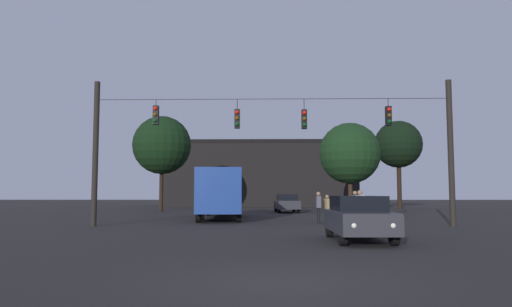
{
  "coord_description": "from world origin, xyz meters",
  "views": [
    {
      "loc": [
        -0.28,
        -8.81,
        1.61
      ],
      "look_at": [
        -0.79,
        15.08,
        3.61
      ],
      "focal_mm": 33.39,
      "sensor_mm": 36.0,
      "label": 1
    }
  ],
  "objects_px": {
    "pedestrian_crossing_left": "(318,206)",
    "pedestrian_crossing_center": "(355,204)",
    "pedestrian_near_bus": "(360,206)",
    "tree_right_far": "(162,145)",
    "tree_behind_building": "(398,145)",
    "car_near_right": "(358,217)",
    "tree_left_silhouette": "(350,153)",
    "city_bus": "(222,189)",
    "car_far_left": "(287,203)",
    "pedestrian_crossing_right": "(327,207)"
  },
  "relations": [
    {
      "from": "car_near_right",
      "to": "tree_left_silhouette",
      "type": "bearing_deg",
      "value": 80.58
    },
    {
      "from": "pedestrian_near_bus",
      "to": "tree_left_silhouette",
      "type": "distance_m",
      "value": 19.64
    },
    {
      "from": "pedestrian_crossing_center",
      "to": "tree_behind_building",
      "type": "distance_m",
      "value": 24.17
    },
    {
      "from": "pedestrian_crossing_left",
      "to": "pedestrian_near_bus",
      "type": "xyz_separation_m",
      "value": [
        1.69,
        -2.66,
        0.05
      ]
    },
    {
      "from": "pedestrian_crossing_left",
      "to": "pedestrian_near_bus",
      "type": "relative_size",
      "value": 0.96
    },
    {
      "from": "tree_behind_building",
      "to": "tree_right_far",
      "type": "bearing_deg",
      "value": -163.97
    },
    {
      "from": "pedestrian_crossing_center",
      "to": "pedestrian_near_bus",
      "type": "bearing_deg",
      "value": -97.12
    },
    {
      "from": "pedestrian_crossing_right",
      "to": "tree_left_silhouette",
      "type": "height_order",
      "value": "tree_left_silhouette"
    },
    {
      "from": "tree_right_far",
      "to": "tree_behind_building",
      "type": "bearing_deg",
      "value": 16.03
    },
    {
      "from": "tree_behind_building",
      "to": "car_far_left",
      "type": "bearing_deg",
      "value": -143.91
    },
    {
      "from": "car_far_left",
      "to": "tree_right_far",
      "type": "distance_m",
      "value": 12.32
    },
    {
      "from": "pedestrian_crossing_center",
      "to": "pedestrian_crossing_left",
      "type": "bearing_deg",
      "value": -151.58
    },
    {
      "from": "pedestrian_crossing_center",
      "to": "tree_behind_building",
      "type": "relative_size",
      "value": 0.19
    },
    {
      "from": "car_far_left",
      "to": "pedestrian_crossing_right",
      "type": "bearing_deg",
      "value": -83.28
    },
    {
      "from": "tree_left_silhouette",
      "to": "pedestrian_crossing_left",
      "type": "bearing_deg",
      "value": -105.67
    },
    {
      "from": "pedestrian_near_bus",
      "to": "tree_behind_building",
      "type": "xyz_separation_m",
      "value": [
        9.04,
        25.73,
        5.56
      ]
    },
    {
      "from": "pedestrian_crossing_center",
      "to": "pedestrian_crossing_right",
      "type": "distance_m",
      "value": 1.68
    },
    {
      "from": "car_near_right",
      "to": "tree_behind_building",
      "type": "xyz_separation_m",
      "value": [
        10.39,
        32.3,
        5.76
      ]
    },
    {
      "from": "city_bus",
      "to": "pedestrian_crossing_right",
      "type": "relative_size",
      "value": 7.31
    },
    {
      "from": "city_bus",
      "to": "tree_left_silhouette",
      "type": "xyz_separation_m",
      "value": [
        10.23,
        11.33,
        3.24
      ]
    },
    {
      "from": "pedestrian_crossing_center",
      "to": "tree_right_far",
      "type": "relative_size",
      "value": 0.2
    },
    {
      "from": "pedestrian_crossing_center",
      "to": "tree_behind_building",
      "type": "xyz_separation_m",
      "value": [
        8.56,
        21.9,
        5.57
      ]
    },
    {
      "from": "tree_behind_building",
      "to": "pedestrian_crossing_center",
      "type": "bearing_deg",
      "value": -111.36
    },
    {
      "from": "city_bus",
      "to": "tree_right_far",
      "type": "relative_size",
      "value": 1.31
    },
    {
      "from": "car_near_right",
      "to": "pedestrian_near_bus",
      "type": "relative_size",
      "value": 2.48
    },
    {
      "from": "pedestrian_crossing_left",
      "to": "pedestrian_crossing_center",
      "type": "xyz_separation_m",
      "value": [
        2.17,
        1.17,
        0.04
      ]
    },
    {
      "from": "pedestrian_crossing_right",
      "to": "pedestrian_near_bus",
      "type": "xyz_separation_m",
      "value": [
        1.13,
        -3.38,
        0.15
      ]
    },
    {
      "from": "pedestrian_crossing_right",
      "to": "pedestrian_near_bus",
      "type": "height_order",
      "value": "pedestrian_near_bus"
    },
    {
      "from": "city_bus",
      "to": "pedestrian_crossing_right",
      "type": "xyz_separation_m",
      "value": [
        6.2,
        -4.28,
        -1.02
      ]
    },
    {
      "from": "car_near_right",
      "to": "pedestrian_crossing_center",
      "type": "relative_size",
      "value": 2.5
    },
    {
      "from": "pedestrian_crossing_left",
      "to": "tree_left_silhouette",
      "type": "height_order",
      "value": "tree_left_silhouette"
    },
    {
      "from": "pedestrian_near_bus",
      "to": "tree_right_far",
      "type": "xyz_separation_m",
      "value": [
        -13.78,
        19.17,
        4.88
      ]
    },
    {
      "from": "pedestrian_crossing_right",
      "to": "tree_left_silhouette",
      "type": "bearing_deg",
      "value": 75.52
    },
    {
      "from": "pedestrian_crossing_right",
      "to": "tree_left_silhouette",
      "type": "distance_m",
      "value": 16.67
    },
    {
      "from": "car_far_left",
      "to": "pedestrian_crossing_left",
      "type": "height_order",
      "value": "pedestrian_crossing_left"
    },
    {
      "from": "car_near_right",
      "to": "car_far_left",
      "type": "bearing_deg",
      "value": 93.4
    },
    {
      "from": "pedestrian_crossing_right",
      "to": "tree_left_silhouette",
      "type": "relative_size",
      "value": 0.2
    },
    {
      "from": "tree_left_silhouette",
      "to": "tree_behind_building",
      "type": "height_order",
      "value": "tree_behind_building"
    },
    {
      "from": "car_near_right",
      "to": "pedestrian_near_bus",
      "type": "xyz_separation_m",
      "value": [
        1.35,
        6.57,
        0.2
      ]
    },
    {
      "from": "car_near_right",
      "to": "pedestrian_near_bus",
      "type": "distance_m",
      "value": 6.71
    },
    {
      "from": "pedestrian_crossing_right",
      "to": "tree_behind_building",
      "type": "height_order",
      "value": "tree_behind_building"
    },
    {
      "from": "car_far_left",
      "to": "pedestrian_near_bus",
      "type": "xyz_separation_m",
      "value": [
        2.75,
        -17.13,
        0.2
      ]
    },
    {
      "from": "pedestrian_near_bus",
      "to": "tree_right_far",
      "type": "bearing_deg",
      "value": 125.71
    },
    {
      "from": "city_bus",
      "to": "pedestrian_crossing_center",
      "type": "bearing_deg",
      "value": -26.1
    },
    {
      "from": "car_far_left",
      "to": "pedestrian_crossing_center",
      "type": "bearing_deg",
      "value": -76.34
    },
    {
      "from": "car_far_left",
      "to": "tree_right_far",
      "type": "relative_size",
      "value": 0.52
    },
    {
      "from": "tree_behind_building",
      "to": "tree_right_far",
      "type": "distance_m",
      "value": 23.76
    },
    {
      "from": "city_bus",
      "to": "pedestrian_near_bus",
      "type": "relative_size",
      "value": 6.33
    },
    {
      "from": "city_bus",
      "to": "tree_left_silhouette",
      "type": "bearing_deg",
      "value": 47.91
    },
    {
      "from": "city_bus",
      "to": "tree_left_silhouette",
      "type": "distance_m",
      "value": 15.61
    }
  ]
}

